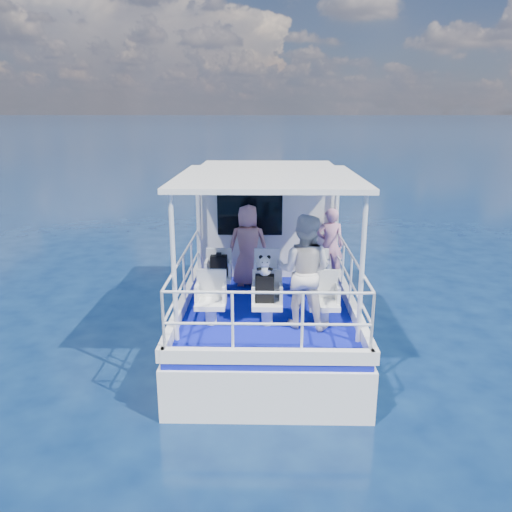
{
  "coord_description": "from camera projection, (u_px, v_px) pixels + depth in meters",
  "views": [
    {
      "loc": [
        -0.03,
        -8.51,
        4.17
      ],
      "look_at": [
        -0.19,
        -0.4,
        1.84
      ],
      "focal_mm": 35.0,
      "sensor_mm": 36.0,
      "label": 1
    }
  ],
  "objects": [
    {
      "name": "seat_port_fwd",
      "position": [
        219.0,
        286.0,
        9.24
      ],
      "size": [
        0.48,
        0.46,
        0.38
      ],
      "primitive_type": "cube",
      "color": "white",
      "rests_on": "deck"
    },
    {
      "name": "seat_center_fwd",
      "position": [
        267.0,
        286.0,
        9.22
      ],
      "size": [
        0.48,
        0.46,
        0.38
      ],
      "primitive_type": "cube",
      "color": "white",
      "rests_on": "deck"
    },
    {
      "name": "seat_port_aft",
      "position": [
        211.0,
        313.0,
        7.99
      ],
      "size": [
        0.48,
        0.46,
        0.38
      ],
      "primitive_type": "cube",
      "color": "white",
      "rests_on": "deck"
    },
    {
      "name": "canopy_posts",
      "position": [
        267.0,
        245.0,
        8.54
      ],
      "size": [
        2.77,
        2.97,
        2.2
      ],
      "color": "white",
      "rests_on": "deck"
    },
    {
      "name": "compact_camera",
      "position": [
        219.0,
        254.0,
        9.05
      ],
      "size": [
        0.1,
        0.06,
        0.06
      ],
      "primitive_type": "cube",
      "color": "black",
      "rests_on": "backpack_port"
    },
    {
      "name": "railings",
      "position": [
        267.0,
        284.0,
        8.39
      ],
      "size": [
        2.84,
        3.59,
        1.0
      ],
      "primitive_type": null,
      "color": "white",
      "rests_on": "deck"
    },
    {
      "name": "seat_stbd_fwd",
      "position": [
        316.0,
        286.0,
        9.21
      ],
      "size": [
        0.48,
        0.46,
        0.38
      ],
      "primitive_type": "cube",
      "color": "white",
      "rests_on": "deck"
    },
    {
      "name": "hull",
      "position": [
        267.0,
        323.0,
        10.29
      ],
      "size": [
        3.0,
        7.0,
        1.6
      ],
      "primitive_type": "cube",
      "color": "white",
      "rests_on": "ground"
    },
    {
      "name": "cabin",
      "position": [
        267.0,
        215.0,
        10.99
      ],
      "size": [
        2.85,
        2.0,
        2.2
      ],
      "primitive_type": "cube",
      "color": "white",
      "rests_on": "deck"
    },
    {
      "name": "passenger_stbd_aft",
      "position": [
        304.0,
        271.0,
        7.74
      ],
      "size": [
        1.04,
        0.9,
        1.81
      ],
      "primitive_type": "imported",
      "rotation": [
        0.0,
        0.0,
        2.85
      ],
      "color": "silver",
      "rests_on": "deck"
    },
    {
      "name": "seat_stbd_aft",
      "position": [
        323.0,
        313.0,
        7.96
      ],
      "size": [
        0.48,
        0.46,
        0.38
      ],
      "primitive_type": "cube",
      "color": "white",
      "rests_on": "deck"
    },
    {
      "name": "panda",
      "position": [
        265.0,
        266.0,
        7.75
      ],
      "size": [
        0.21,
        0.18,
        0.33
      ],
      "primitive_type": null,
      "color": "white",
      "rests_on": "backpack_center"
    },
    {
      "name": "deck",
      "position": [
        267.0,
        284.0,
        10.06
      ],
      "size": [
        2.9,
        6.9,
        0.1
      ],
      "primitive_type": "cube",
      "color": "#0B1199",
      "rests_on": "hull"
    },
    {
      "name": "ground",
      "position": [
        267.0,
        344.0,
        9.33
      ],
      "size": [
        2000.0,
        2000.0,
        0.0
      ],
      "primitive_type": "plane",
      "color": "#07183A",
      "rests_on": "ground"
    },
    {
      "name": "passenger_port_fwd",
      "position": [
        248.0,
        246.0,
        9.65
      ],
      "size": [
        0.6,
        0.43,
        1.6
      ],
      "primitive_type": "imported",
      "rotation": [
        0.0,
        0.0,
        3.13
      ],
      "color": "tan",
      "rests_on": "deck"
    },
    {
      "name": "backpack_center",
      "position": [
        265.0,
        289.0,
        7.87
      ],
      "size": [
        0.3,
        0.17,
        0.44
      ],
      "primitive_type": "cube",
      "color": "black",
      "rests_on": "seat_center_aft"
    },
    {
      "name": "passenger_stbd_fwd",
      "position": [
        330.0,
        245.0,
        9.9
      ],
      "size": [
        0.56,
        0.38,
        1.49
      ],
      "primitive_type": "imported",
      "rotation": [
        0.0,
        0.0,
        3.1
      ],
      "color": "pink",
      "rests_on": "deck"
    },
    {
      "name": "canopy",
      "position": [
        268.0,
        177.0,
        8.27
      ],
      "size": [
        3.0,
        3.2,
        0.08
      ],
      "primitive_type": "cube",
      "color": "white",
      "rests_on": "cabin"
    },
    {
      "name": "seat_center_aft",
      "position": [
        267.0,
        313.0,
        7.97
      ],
      "size": [
        0.48,
        0.46,
        0.38
      ],
      "primitive_type": "cube",
      "color": "white",
      "rests_on": "deck"
    },
    {
      "name": "backpack_port",
      "position": [
        219.0,
        266.0,
        9.11
      ],
      "size": [
        0.3,
        0.17,
        0.4
      ],
      "primitive_type": "cube",
      "color": "black",
      "rests_on": "seat_port_fwd"
    }
  ]
}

